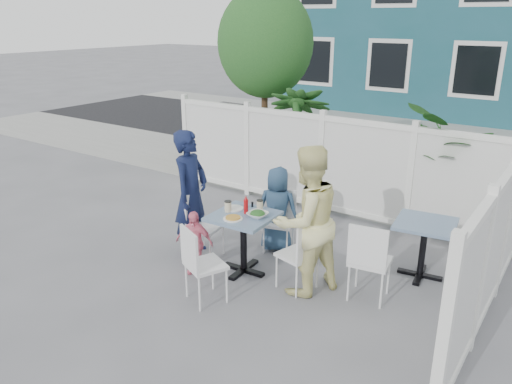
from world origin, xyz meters
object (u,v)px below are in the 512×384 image
Objects in this scene: spare_table at (424,235)px; chair_right at (302,250)px; man at (191,193)px; chair_near at (199,260)px; chair_left at (201,220)px; chair_back at (280,216)px; main_table at (243,228)px; utility_cabinet at (229,134)px; toddler at (194,242)px; woman at (306,221)px; boy at (277,209)px.

chair_right is (-1.05, -1.13, -0.05)m from spare_table.
chair_near is at bearing -146.82° from man.
chair_left is 1.08m from chair_back.
utility_cabinet is at bearing 129.65° from main_table.
spare_table is at bearing -28.99° from chair_right.
toddler reaches higher than spare_table.
spare_table is 0.44× the size of woman.
main_table is 2.19m from spare_table.
utility_cabinet is at bearing 148.66° from chair_near.
spare_table is at bearing -28.08° from utility_cabinet.
chair_left is 1.62m from woman.
man is 0.97× the size of woman.
chair_near is (0.75, -0.90, 0.01)m from chair_left.
man is 1.18m from boy.
chair_left is at bearing 102.72° from chair_right.
boy is at bearing -62.28° from man.
chair_back is 1.02× the size of toddler.
man is at bearing 176.37° from main_table.
boy is (-0.01, 0.79, -0.01)m from main_table.
woman is at bearing -1.82° from toddler.
chair_back reaches higher than toddler.
utility_cabinet is at bearing -58.79° from chair_back.
chair_back is 0.11m from boy.
chair_near is 0.53× the size of man.
boy is at bearing -107.08° from woman.
boy is (-0.03, 1.65, 0.06)m from chair_near.
utility_cabinet is 5.17m from main_table.
utility_cabinet reaches higher than toddler.
main_table is at bearing 78.54° from chair_left.
woman is at bearing 121.61° from chair_back.
chair_left is at bearing 153.87° from chair_near.
man reaches higher than chair_near.
chair_left is at bearing -157.23° from spare_table.
chair_right is 1.13m from chair_back.
man is at bearing 114.97° from toddler.
main_table is 0.89m from woman.
main_table is 0.93m from man.
chair_right is 1.75m from man.
chair_left is 0.37m from man.
chair_back is (-1.85, -0.32, -0.07)m from spare_table.
chair_left reaches higher than spare_table.
toddler is (-0.48, -1.16, -0.18)m from boy.
chair_back is 1.19m from woman.
boy is 1.27m from toddler.
boy reaches higher than chair_back.
chair_right is 0.98× the size of chair_near.
chair_right reaches higher than chair_left.
woman is at bearing -42.80° from utility_cabinet.
woman is at bearing 71.56° from chair_near.
utility_cabinet is 4.59m from boy.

